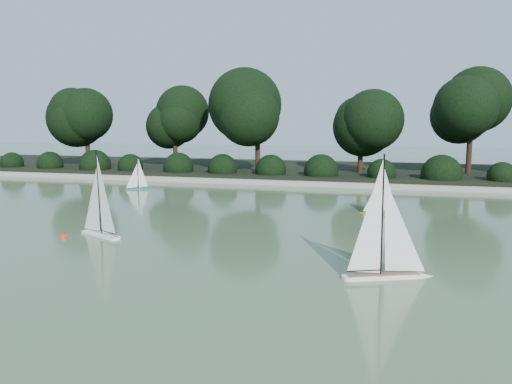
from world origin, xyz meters
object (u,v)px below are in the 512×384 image
sailboat_white_b (392,258)px  sailboat_teal (135,184)px  sailboat_white_a (97,221)px  sailboat_orange (378,205)px  race_buoy (63,238)px

sailboat_white_b → sailboat_teal: sailboat_white_b is taller
sailboat_white_a → sailboat_orange: (5.29, 3.94, -0.08)m
sailboat_orange → race_buoy: (-5.79, -4.36, -0.20)m
sailboat_white_a → sailboat_white_b: (5.67, -1.27, 0.01)m
race_buoy → sailboat_white_a: bearing=39.6°
race_buoy → sailboat_teal: bearing=108.2°
sailboat_white_b → sailboat_teal: 11.41m
sailboat_white_a → sailboat_white_b: sailboat_white_b is taller
sailboat_white_b → sailboat_teal: size_ratio=1.63×
sailboat_orange → sailboat_teal: bearing=162.8°
sailboat_white_a → sailboat_white_b: bearing=-12.7°
sailboat_white_a → race_buoy: bearing=-140.4°
sailboat_teal → race_buoy: (2.25, -6.84, -0.18)m
sailboat_white_b → sailboat_orange: size_ratio=1.46×
sailboat_white_b → race_buoy: bearing=172.1°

